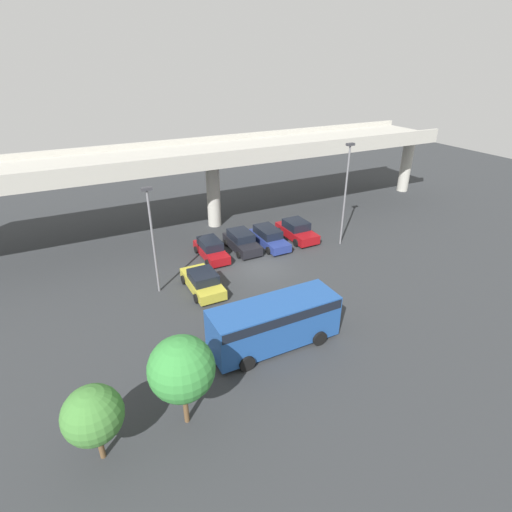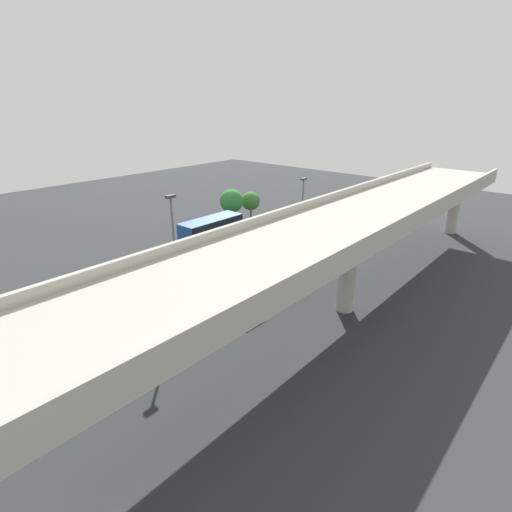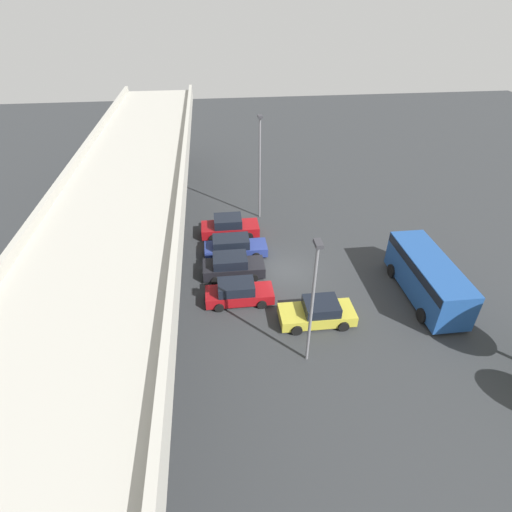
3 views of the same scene
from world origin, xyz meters
name	(u,v)px [view 3 (image 3 of 3)]	position (x,y,z in m)	size (l,w,h in m)	color
ground_plane	(286,271)	(0.00, 0.00, 0.00)	(109.63, 109.63, 0.00)	#2D3033
highway_overpass	(126,194)	(0.00, 10.31, 6.82)	(52.47, 7.40, 8.12)	#ADAAA0
parked_car_0	(318,313)	(-5.42, -1.03, 0.71)	(2.22, 4.66, 1.55)	gold
parked_car_1	(238,293)	(-2.95, 3.72, 0.73)	(1.97, 4.47, 1.56)	maroon
parked_car_2	(233,266)	(0.02, 3.90, 0.77)	(2.14, 4.40, 1.64)	black
parked_car_3	(234,247)	(2.60, 3.61, 0.76)	(2.06, 4.81, 1.58)	navy
parked_car_4	(230,227)	(5.65, 3.79, 0.78)	(2.26, 4.76, 1.70)	maroon
shuttle_bus	(428,275)	(-3.79, -8.75, 1.71)	(7.68, 2.80, 2.86)	#1E478C
lamp_post_near_aisle	(260,162)	(8.56, 0.91, 5.22)	(0.70, 0.35, 9.04)	slate
lamp_post_mid_lot	(313,296)	(-8.33, 0.30, 4.60)	(0.70, 0.35, 7.83)	slate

